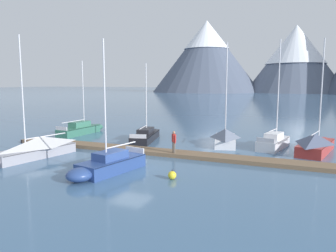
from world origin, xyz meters
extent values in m
plane|color=#426689|center=(0.00, 0.00, 0.00)|extent=(700.00, 700.00, 0.00)
cone|color=#4C566B|center=(-53.77, 174.82, 21.60)|extent=(66.23, 66.23, 43.19)
cone|color=white|center=(-53.77, 174.82, 34.66)|extent=(27.64, 27.64, 17.17)
cone|color=slate|center=(-3.25, 187.06, 19.45)|extent=(56.52, 56.52, 38.90)
cone|color=white|center=(-3.25, 187.06, 27.72)|extent=(34.25, 34.25, 22.45)
cube|color=brown|center=(0.00, 4.00, 0.15)|extent=(27.77, 2.71, 0.30)
cylinder|color=#38383D|center=(0.03, 3.26, 0.12)|extent=(26.61, 1.16, 0.24)
cylinder|color=#38383D|center=(-0.03, 4.74, 0.12)|extent=(26.61, 1.16, 0.24)
cube|color=black|center=(-13.77, 3.52, 0.15)|extent=(0.22, 1.84, 0.27)
cube|color=#336B56|center=(-12.25, 8.99, 0.41)|extent=(1.68, 5.63, 0.83)
ellipsoid|color=#336B56|center=(-12.31, 12.11, 0.41)|extent=(1.38, 1.85, 0.78)
cube|color=#163027|center=(-12.25, 8.99, 0.79)|extent=(1.72, 5.51, 0.06)
cylinder|color=silver|center=(-12.27, 9.88, 4.44)|extent=(0.10, 0.10, 7.22)
cylinder|color=silver|center=(-12.24, 8.12, 1.54)|extent=(0.14, 3.52, 0.08)
cube|color=#3A7560|center=(-12.26, 9.13, 1.12)|extent=(1.15, 2.54, 0.58)
cube|color=silver|center=(-12.21, 6.27, 1.01)|extent=(1.43, 0.12, 0.36)
cube|color=#93939E|center=(-7.78, -1.18, 0.38)|extent=(2.64, 6.47, 0.77)
cube|color=#424247|center=(-7.78, -1.18, 0.73)|extent=(2.66, 6.35, 0.06)
cylinder|color=silver|center=(-7.88, -1.95, 4.90)|extent=(0.10, 0.10, 8.26)
cylinder|color=silver|center=(-7.65, -0.14, 1.52)|extent=(0.55, 3.62, 0.08)
pyramid|color=silver|center=(-7.72, -0.71, 1.17)|extent=(2.72, 5.26, 0.79)
cube|color=black|center=(-3.73, 8.68, 0.37)|extent=(3.24, 6.11, 0.73)
ellipsoid|color=black|center=(-4.64, 11.87, 0.37)|extent=(1.97, 2.44, 0.69)
cube|color=black|center=(-3.73, 8.68, 0.69)|extent=(3.25, 6.01, 0.06)
cylinder|color=silver|center=(-3.87, 9.18, 4.14)|extent=(0.10, 0.10, 6.82)
cylinder|color=silver|center=(-3.49, 7.85, 1.46)|extent=(0.84, 2.68, 0.08)
cube|color=black|center=(-3.77, 8.83, 0.97)|extent=(1.87, 2.87, 0.48)
cube|color=silver|center=(-2.95, 5.94, 0.91)|extent=(1.49, 0.52, 0.36)
cube|color=navy|center=(-0.22, -1.92, 0.42)|extent=(2.46, 4.92, 0.84)
ellipsoid|color=navy|center=(-0.62, -4.53, 0.42)|extent=(1.73, 1.84, 0.80)
cube|color=#121D39|center=(-0.22, -1.92, 0.80)|extent=(2.48, 4.83, 0.06)
cylinder|color=silver|center=(-0.30, -2.41, 4.56)|extent=(0.10, 0.10, 7.43)
cylinder|color=silver|center=(-0.08, -1.02, 1.58)|extent=(0.51, 2.80, 0.08)
cube|color=#2F4A8A|center=(-0.24, -2.04, 1.09)|extent=(1.54, 2.28, 0.50)
cube|color=silver|center=(0.12, 0.32, 1.02)|extent=(1.59, 0.34, 0.36)
cube|color=white|center=(3.97, 9.77, 0.39)|extent=(2.90, 4.89, 0.78)
ellipsoid|color=white|center=(3.29, 12.27, 0.39)|extent=(1.88, 2.01, 0.74)
cube|color=slate|center=(3.97, 9.77, 0.74)|extent=(2.92, 4.81, 0.06)
cylinder|color=silver|center=(3.78, 10.47, 5.02)|extent=(0.10, 0.10, 8.50)
cylinder|color=silver|center=(4.08, 9.39, 1.73)|extent=(0.67, 2.20, 0.08)
pyramid|color=slate|center=(4.06, 9.44, 1.17)|extent=(2.90, 4.07, 0.80)
cube|color=silver|center=(8.12, 10.16, 0.43)|extent=(2.33, 4.73, 0.85)
ellipsoid|color=silver|center=(8.52, 12.64, 0.43)|extent=(1.58, 1.59, 0.81)
cube|color=slate|center=(8.12, 10.16, 0.81)|extent=(2.35, 4.65, 0.06)
cylinder|color=silver|center=(8.25, 10.99, 5.10)|extent=(0.10, 0.10, 8.49)
cylinder|color=silver|center=(8.08, 9.89, 1.63)|extent=(0.44, 2.21, 0.08)
cube|color=white|center=(8.14, 10.28, 1.11)|extent=(1.45, 2.19, 0.51)
cube|color=silver|center=(7.77, 8.01, 1.03)|extent=(1.46, 0.33, 0.36)
cube|color=#B2332D|center=(11.47, 9.83, 0.43)|extent=(2.87, 6.05, 0.86)
ellipsoid|color=#B2332D|center=(12.02, 12.98, 0.43)|extent=(1.89, 1.96, 0.82)
cube|color=#501614|center=(11.47, 9.83, 0.82)|extent=(2.89, 5.94, 0.06)
cylinder|color=silver|center=(11.65, 10.87, 5.04)|extent=(0.10, 0.10, 8.36)
cylinder|color=silver|center=(11.40, 9.41, 1.67)|extent=(0.59, 2.93, 0.08)
pyramid|color=#4C5670|center=(11.39, 9.40, 1.24)|extent=(2.92, 4.95, 0.76)
cylinder|color=brown|center=(1.53, 3.71, 0.73)|extent=(0.14, 0.14, 0.86)
cylinder|color=brown|center=(1.72, 3.53, 0.73)|extent=(0.14, 0.14, 0.86)
cube|color=#B22823|center=(1.63, 3.62, 1.46)|extent=(0.43, 0.42, 0.60)
sphere|color=#A37556|center=(1.63, 3.62, 1.88)|extent=(0.22, 0.22, 0.22)
cylinder|color=#B22823|center=(1.45, 3.79, 1.39)|extent=(0.09, 0.09, 0.62)
cylinder|color=#B22823|center=(1.80, 3.44, 1.39)|extent=(0.09, 0.09, 0.62)
sphere|color=yellow|center=(3.97, -1.81, 0.25)|extent=(0.50, 0.50, 0.50)
cylinder|color=#262628|center=(3.97, -1.81, 0.54)|extent=(0.06, 0.06, 0.08)
camera|label=1|loc=(11.65, -18.60, 5.65)|focal=34.55mm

